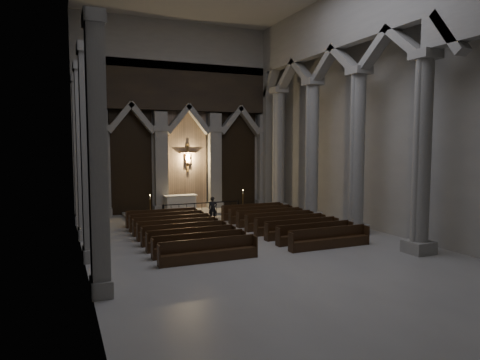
{
  "coord_description": "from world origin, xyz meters",
  "views": [
    {
      "loc": [
        -7.78,
        -15.26,
        4.41
      ],
      "look_at": [
        -0.0,
        3.0,
        2.72
      ],
      "focal_mm": 32.0,
      "sensor_mm": 36.0,
      "label": 1
    }
  ],
  "objects_px": {
    "altar_rail": "(202,207)",
    "pews": "(236,229)",
    "candle_stand_left": "(150,214)",
    "worshipper": "(213,209)",
    "altar": "(180,203)",
    "candle_stand_right": "(243,207)"
  },
  "relations": [
    {
      "from": "altar_rail",
      "to": "pews",
      "type": "height_order",
      "value": "altar_rail"
    },
    {
      "from": "candle_stand_left",
      "to": "pews",
      "type": "xyz_separation_m",
      "value": [
        3.02,
        -5.49,
        -0.13
      ]
    },
    {
      "from": "pews",
      "to": "worshipper",
      "type": "distance_m",
      "value": 4.21
    },
    {
      "from": "altar",
      "to": "altar_rail",
      "type": "relative_size",
      "value": 0.43
    },
    {
      "from": "altar_rail",
      "to": "candle_stand_right",
      "type": "distance_m",
      "value": 3.04
    },
    {
      "from": "worshipper",
      "to": "pews",
      "type": "bearing_deg",
      "value": -78.46
    },
    {
      "from": "altar",
      "to": "pews",
      "type": "xyz_separation_m",
      "value": [
        0.77,
        -7.25,
        -0.39
      ]
    },
    {
      "from": "altar_rail",
      "to": "worshipper",
      "type": "height_order",
      "value": "worshipper"
    },
    {
      "from": "altar_rail",
      "to": "candle_stand_left",
      "type": "xyz_separation_m",
      "value": [
        -3.02,
        0.22,
        -0.21
      ]
    },
    {
      "from": "altar",
      "to": "candle_stand_left",
      "type": "relative_size",
      "value": 1.35
    },
    {
      "from": "altar",
      "to": "candle_stand_right",
      "type": "xyz_separation_m",
      "value": [
        3.73,
        -1.31,
        -0.27
      ]
    },
    {
      "from": "candle_stand_left",
      "to": "pews",
      "type": "height_order",
      "value": "candle_stand_left"
    },
    {
      "from": "altar_rail",
      "to": "candle_stand_left",
      "type": "height_order",
      "value": "candle_stand_left"
    },
    {
      "from": "pews",
      "to": "worshipper",
      "type": "bearing_deg",
      "value": 85.83
    },
    {
      "from": "candle_stand_right",
      "to": "pews",
      "type": "height_order",
      "value": "candle_stand_right"
    },
    {
      "from": "altar_rail",
      "to": "candle_stand_right",
      "type": "bearing_deg",
      "value": 12.74
    },
    {
      "from": "candle_stand_right",
      "to": "worshipper",
      "type": "bearing_deg",
      "value": -146.4
    },
    {
      "from": "altar_rail",
      "to": "candle_stand_left",
      "type": "distance_m",
      "value": 3.04
    },
    {
      "from": "candle_stand_right",
      "to": "candle_stand_left",
      "type": "bearing_deg",
      "value": -175.72
    },
    {
      "from": "candle_stand_left",
      "to": "worshipper",
      "type": "bearing_deg",
      "value": -21.6
    },
    {
      "from": "candle_stand_right",
      "to": "pews",
      "type": "relative_size",
      "value": 0.16
    },
    {
      "from": "altar",
      "to": "pews",
      "type": "height_order",
      "value": "altar"
    }
  ]
}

